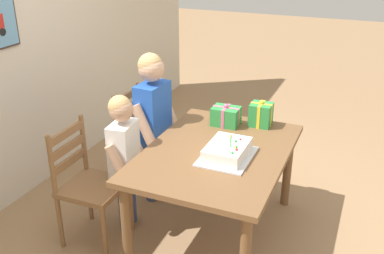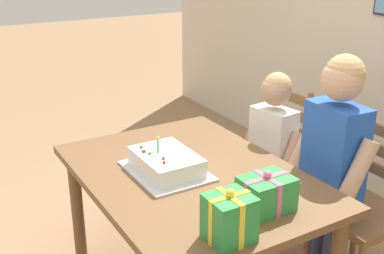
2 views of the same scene
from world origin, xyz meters
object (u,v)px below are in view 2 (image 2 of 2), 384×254
Objects in this scene: birthday_cake at (166,163)px; child_older at (334,153)px; gift_box_beside_cake at (266,194)px; child_younger at (273,143)px; gift_box_red_large at (229,218)px; chair_left at (269,154)px; dining_table at (191,189)px; chair_right at (368,209)px.

birthday_cake is 0.86m from child_older.
child_younger is (-0.65, 0.58, -0.12)m from gift_box_beside_cake.
child_older is at bearing 107.97° from gift_box_red_large.
child_younger is (0.24, -0.18, 0.20)m from chair_left.
gift_box_red_large is 1.46m from chair_left.
child_younger is at bearing 131.71° from gift_box_red_large.
birthday_cake is (-0.07, -0.10, 0.14)m from dining_table.
chair_right is 0.39m from child_older.
chair_left is 0.71× the size of child_older.
child_younger reaches higher than birthday_cake.
gift_box_beside_cake is 0.24× the size of chair_right.
chair_left is (-0.88, 0.75, -0.33)m from gift_box_beside_cake.
birthday_cake is 1.98× the size of gift_box_red_large.
gift_box_beside_cake is (-0.10, 0.26, -0.02)m from gift_box_red_large.
child_older is (0.30, 0.67, 0.16)m from dining_table.
chair_left reaches higher than dining_table.
birthday_cake is 1.11m from chair_right.
gift_box_beside_cake is 1.20m from chair_left.
gift_box_red_large is at bearing -16.45° from dining_table.
dining_table is 3.15× the size of birthday_cake.
birthday_cake is 1.06m from chair_left.
chair_right is (0.83, -0.00, 0.00)m from chair_left.
gift_box_red_large is 0.17× the size of child_older.
birthday_cake is 0.34× the size of child_older.
child_older reaches higher than child_younger.
gift_box_beside_cake reaches higher than dining_table.
dining_table is at bearing -116.12° from chair_right.
dining_table is at bearing -63.92° from chair_left.
chair_left is at bearing 180.00° from chair_right.
dining_table is 6.19× the size of gift_box_beside_cake.
chair_right is 0.83× the size of child_younger.
gift_box_beside_cake is at bearing -86.22° from chair_right.
gift_box_red_large is at bearing -45.93° from chair_left.
chair_right is at bearing 55.91° from child_older.
gift_box_red_large reaches higher than gift_box_beside_cake.
child_younger is at bearing -163.52° from chair_right.
child_younger is (-0.18, 0.67, 0.04)m from dining_table.
dining_table is 1.25× the size of child_younger.
dining_table is 0.62m from gift_box_red_large.
birthday_cake reaches higher than gift_box_beside_cake.
dining_table is 0.19m from birthday_cake.
child_older reaches higher than birthday_cake.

